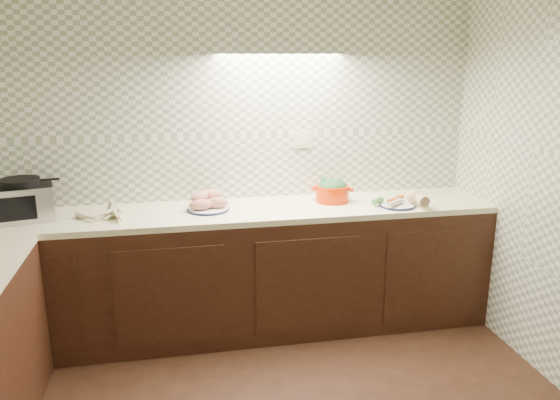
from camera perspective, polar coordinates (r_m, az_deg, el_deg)
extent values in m
cube|color=gray|center=(3.91, -5.42, 5.75)|extent=(3.60, 0.05, 2.60)
cube|color=beige|center=(4.01, 2.44, 6.33)|extent=(0.13, 0.01, 0.12)
cube|color=black|center=(3.89, -4.68, -7.65)|extent=(3.60, 0.60, 0.86)
cube|color=#F9FCC4|center=(3.74, -4.83, -1.29)|extent=(3.60, 0.60, 0.04)
cube|color=black|center=(3.85, -25.35, -0.23)|extent=(0.43, 0.36, 0.23)
cube|color=#B1B2B7|center=(3.70, -25.39, -0.78)|extent=(0.37, 0.09, 0.23)
cube|color=black|center=(3.70, -25.39, -0.78)|extent=(0.24, 0.06, 0.15)
cylinder|color=black|center=(3.82, -25.58, 1.71)|extent=(0.29, 0.29, 0.04)
cone|color=beige|center=(3.68, -17.49, -1.52)|extent=(0.10, 0.21, 0.05)
cone|color=beige|center=(3.72, -19.25, -1.52)|extent=(0.12, 0.19, 0.04)
cone|color=beige|center=(3.80, -17.16, -0.97)|extent=(0.22, 0.18, 0.05)
cone|color=beige|center=(3.74, -16.95, -1.27)|extent=(0.05, 0.19, 0.04)
cone|color=beige|center=(3.69, -16.51, -1.41)|extent=(0.20, 0.21, 0.05)
cone|color=beige|center=(3.74, -16.70, -1.22)|extent=(0.10, 0.21, 0.04)
cone|color=beige|center=(3.81, -17.21, -0.58)|extent=(0.12, 0.20, 0.04)
cone|color=beige|center=(3.68, -18.80, -1.26)|extent=(0.16, 0.21, 0.05)
cone|color=beige|center=(3.75, -16.32, -0.80)|extent=(0.10, 0.24, 0.05)
cylinder|color=#10163A|center=(3.74, -7.52, -0.97)|extent=(0.29, 0.29, 0.01)
cylinder|color=white|center=(3.74, -7.52, -0.94)|extent=(0.27, 0.27, 0.02)
ellipsoid|color=tan|center=(3.68, -8.28, -0.48)|extent=(0.18, 0.13, 0.07)
ellipsoid|color=tan|center=(3.72, -6.62, -0.27)|extent=(0.18, 0.13, 0.07)
ellipsoid|color=tan|center=(3.77, -7.87, -0.09)|extent=(0.18, 0.13, 0.07)
ellipsoid|color=tan|center=(3.73, -8.34, 0.36)|extent=(0.18, 0.13, 0.07)
ellipsoid|color=tan|center=(3.77, -7.26, 0.56)|extent=(0.18, 0.13, 0.07)
cylinder|color=black|center=(3.85, -7.76, -0.15)|extent=(0.16, 0.16, 0.06)
sphere|color=maroon|center=(3.83, -8.03, 0.59)|extent=(0.09, 0.09, 0.09)
sphere|color=beige|center=(3.85, -7.32, 0.49)|extent=(0.05, 0.05, 0.05)
cylinder|color=red|center=(3.93, 5.48, 0.70)|extent=(0.30, 0.30, 0.12)
cube|color=red|center=(3.92, 3.54, 1.24)|extent=(0.04, 0.06, 0.02)
cube|color=red|center=(3.92, 7.46, 1.11)|extent=(0.04, 0.06, 0.02)
ellipsoid|color=#27632B|center=(3.92, 5.50, 1.38)|extent=(0.21, 0.21, 0.12)
cylinder|color=#10163A|center=(3.88, 12.16, -0.56)|extent=(0.25, 0.25, 0.01)
cylinder|color=white|center=(3.88, 12.17, -0.53)|extent=(0.23, 0.23, 0.02)
cone|color=orange|center=(3.90, 11.70, -0.11)|extent=(0.14, 0.10, 0.03)
cone|color=orange|center=(3.89, 12.21, -0.18)|extent=(0.13, 0.11, 0.03)
cone|color=orange|center=(3.88, 12.29, -0.19)|extent=(0.14, 0.08, 0.03)
cone|color=orange|center=(3.88, 11.92, 0.09)|extent=(0.13, 0.10, 0.03)
cone|color=orange|center=(3.89, 11.93, 0.11)|extent=(0.12, 0.12, 0.03)
cone|color=orange|center=(3.87, 11.72, 0.05)|extent=(0.14, 0.07, 0.03)
cylinder|color=beige|center=(3.83, 11.93, -0.31)|extent=(0.15, 0.13, 0.04)
cylinder|color=#388035|center=(3.86, 10.17, -0.08)|extent=(0.10, 0.09, 0.04)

